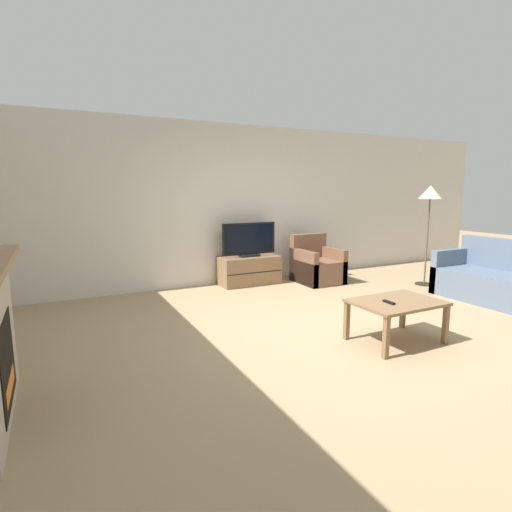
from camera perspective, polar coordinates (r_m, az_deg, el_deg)
ground_plane at (r=4.80m, az=10.02°, el=-10.18°), size 24.00×24.00×0.00m
wall_back at (r=6.93m, az=-3.57°, el=7.30°), size 12.00×0.06×2.70m
tv_stand at (r=6.86m, az=-0.99°, el=-2.05°), size 1.03×0.48×0.48m
tv at (r=6.77m, az=-0.99°, el=2.18°), size 0.98×0.18×0.58m
armchair at (r=7.08m, az=8.65°, el=-1.50°), size 0.70×0.76×0.83m
coffee_table at (r=4.48m, az=19.42°, el=-6.76°), size 0.92×0.65×0.45m
remote at (r=4.35m, az=18.46°, el=-6.28°), size 0.05×0.15×0.02m
floor_lamp at (r=7.28m, az=23.61°, el=7.63°), size 0.37×0.37×1.68m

